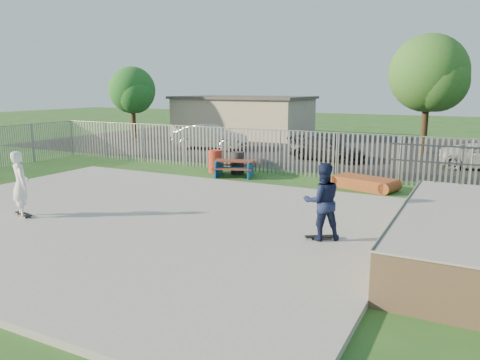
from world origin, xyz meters
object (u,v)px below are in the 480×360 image
at_px(tree_left, 132,90).
at_px(skater_white, 21,184).
at_px(car_dark, 327,149).
at_px(tree_mid, 428,74).
at_px(trash_bin_grey, 238,163).
at_px(car_silver, 210,137).
at_px(picnic_table, 234,168).
at_px(funbox, 364,183).
at_px(trash_bin_red, 215,161).
at_px(skater_navy, 322,201).

height_order(tree_left, skater_white, tree_left).
relative_size(car_dark, tree_mid, 0.61).
distance_m(trash_bin_grey, car_silver, 8.76).
xyz_separation_m(tree_mid, skater_white, (-8.75, -20.86, -3.55)).
distance_m(picnic_table, trash_bin_grey, 0.70).
xyz_separation_m(picnic_table, tree_left, (-14.35, 10.39, 3.29)).
bearing_deg(funbox, skater_white, -113.99).
bearing_deg(picnic_table, car_silver, 111.47).
bearing_deg(skater_white, trash_bin_red, -69.86).
bearing_deg(car_dark, skater_navy, -153.16).
distance_m(trash_bin_grey, skater_white, 9.97).
xyz_separation_m(tree_left, skater_navy, (20.59, -17.47, -2.54)).
bearing_deg(funbox, trash_bin_red, -166.28).
height_order(funbox, car_dark, car_dark).
xyz_separation_m(funbox, car_dark, (-3.43, 6.27, 0.41)).
xyz_separation_m(tree_mid, skater_navy, (-0.28, -18.86, -3.55)).
bearing_deg(tree_left, trash_bin_red, -37.13).
distance_m(trash_bin_grey, tree_mid, 13.64).
bearing_deg(skater_white, tree_mid, -86.79).
relative_size(picnic_table, car_dark, 0.49).
bearing_deg(tree_left, car_silver, -18.89).
relative_size(picnic_table, trash_bin_red, 1.97).
bearing_deg(tree_left, funbox, -27.16).
xyz_separation_m(car_dark, skater_white, (-4.47, -15.46, 0.48)).
relative_size(tree_mid, skater_white, 3.58).
height_order(car_dark, tree_mid, tree_mid).
bearing_deg(car_dark, tree_left, 86.72).
relative_size(picnic_table, skater_navy, 1.06).
height_order(trash_bin_red, car_silver, car_silver).
bearing_deg(picnic_table, car_dark, 54.54).
height_order(picnic_table, car_silver, car_silver).
relative_size(trash_bin_red, trash_bin_grey, 1.04).
relative_size(trash_bin_red, skater_navy, 0.54).
relative_size(tree_mid, skater_navy, 3.58).
xyz_separation_m(picnic_table, funbox, (5.67, 0.11, -0.15)).
relative_size(trash_bin_grey, car_silver, 0.21).
bearing_deg(car_silver, tree_left, 64.53).
relative_size(funbox, skater_white, 1.25).
xyz_separation_m(picnic_table, car_silver, (-5.73, 7.44, 0.42)).
height_order(skater_navy, skater_white, same).
bearing_deg(funbox, tree_mid, 102.54).
xyz_separation_m(car_dark, skater_navy, (4.00, -13.46, 0.48)).
bearing_deg(tree_mid, tree_left, -176.18).
relative_size(funbox, car_dark, 0.57).
relative_size(trash_bin_red, skater_white, 0.54).
xyz_separation_m(picnic_table, skater_white, (-2.24, -9.08, 0.75)).
relative_size(funbox, trash_bin_red, 2.33).
relative_size(car_dark, skater_navy, 2.19).
distance_m(picnic_table, skater_white, 9.38).
xyz_separation_m(funbox, tree_mid, (0.85, 11.66, 4.45)).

